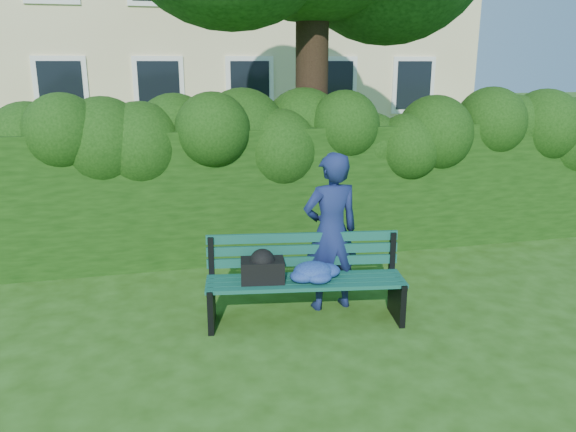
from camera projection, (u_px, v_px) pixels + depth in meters
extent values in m
plane|color=#264910|center=(301.00, 315.00, 6.06)|extent=(80.00, 80.00, 0.00)
cube|color=white|center=(61.00, 89.00, 14.08)|extent=(1.30, 0.08, 1.60)
cube|color=black|center=(61.00, 89.00, 14.04)|extent=(1.05, 0.04, 1.35)
cube|color=white|center=(159.00, 88.00, 14.62)|extent=(1.30, 0.08, 1.60)
cube|color=black|center=(159.00, 88.00, 14.58)|extent=(1.05, 0.04, 1.35)
cube|color=white|center=(250.00, 87.00, 15.16)|extent=(1.30, 0.08, 1.60)
cube|color=black|center=(250.00, 87.00, 15.13)|extent=(1.05, 0.04, 1.35)
cube|color=white|center=(334.00, 86.00, 15.71)|extent=(1.30, 0.08, 1.60)
cube|color=black|center=(335.00, 86.00, 15.67)|extent=(1.05, 0.04, 1.35)
cube|color=white|center=(413.00, 85.00, 16.25)|extent=(1.30, 0.08, 1.60)
cube|color=black|center=(414.00, 85.00, 16.21)|extent=(1.05, 0.04, 1.35)
cube|color=black|center=(261.00, 190.00, 7.89)|extent=(10.00, 1.00, 1.80)
cylinder|color=black|center=(312.00, 77.00, 8.20)|extent=(0.48, 0.48, 4.87)
cube|color=#0D4437|center=(308.00, 288.00, 5.62)|extent=(2.04, 0.41, 0.04)
cube|color=#0D4437|center=(306.00, 284.00, 5.74)|extent=(2.04, 0.41, 0.04)
cube|color=#0D4437|center=(305.00, 279.00, 5.85)|extent=(2.04, 0.41, 0.04)
cube|color=#0D4437|center=(304.00, 275.00, 5.97)|extent=(2.04, 0.41, 0.04)
cube|color=#0D4437|center=(303.00, 261.00, 6.01)|extent=(2.03, 0.34, 0.10)
cube|color=#0D4437|center=(303.00, 249.00, 5.99)|extent=(2.03, 0.34, 0.10)
cube|color=#0D4437|center=(303.00, 237.00, 5.96)|extent=(2.03, 0.34, 0.10)
cube|color=black|center=(212.00, 305.00, 5.77)|extent=(0.13, 0.50, 0.44)
cube|color=black|center=(211.00, 258.00, 5.91)|extent=(0.07, 0.07, 0.45)
cube|color=black|center=(211.00, 287.00, 5.67)|extent=(0.12, 0.42, 0.05)
cube|color=black|center=(397.00, 299.00, 5.94)|extent=(0.13, 0.50, 0.44)
cube|color=black|center=(392.00, 252.00, 6.07)|extent=(0.07, 0.07, 0.45)
cube|color=black|center=(399.00, 281.00, 5.83)|extent=(0.12, 0.42, 0.05)
cube|color=white|center=(264.00, 282.00, 5.70)|extent=(0.20, 0.16, 0.02)
cube|color=black|center=(262.00, 270.00, 5.72)|extent=(0.48, 0.34, 0.23)
imported|color=#172150|center=(331.00, 232.00, 6.05)|extent=(0.67, 0.48, 1.74)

